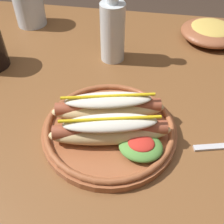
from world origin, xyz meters
The scene contains 5 objects.
dining_table centered at (0.00, 0.00, 0.65)m, with size 1.32×0.99×0.74m.
hot_dog_plate centered at (0.04, -0.07, 0.77)m, with size 0.26×0.26×0.08m.
water_cup centered at (-0.29, 0.34, 0.79)m, with size 0.09×0.09×0.11m, color silver.
glass_bottle centered at (0.00, 0.19, 0.82)m, with size 0.06×0.06×0.21m.
side_bowl centered at (0.27, 0.34, 0.76)m, with size 0.17×0.17×0.05m.
Camera 1 is at (0.11, -0.41, 1.15)m, focal length 42.82 mm.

